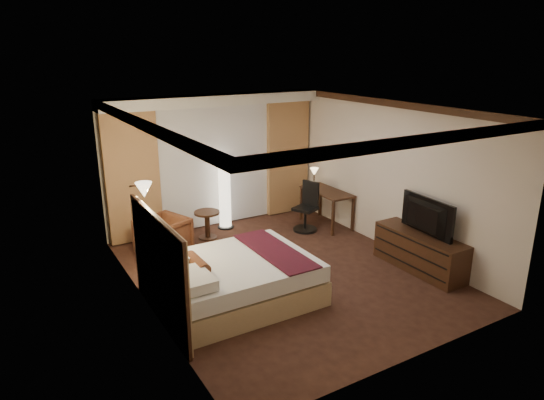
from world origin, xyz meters
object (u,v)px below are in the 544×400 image
television (422,215)px  side_table (207,225)px  bed (236,280)px  armchair (163,235)px  desk (326,208)px  office_chair (305,207)px  floor_lamp (225,192)px  dresser (420,252)px

television → side_table: bearing=42.9°
television → bed: bearing=82.6°
bed → armchair: armchair is taller
desk → armchair: bearing=176.9°
office_chair → side_table: bearing=139.1°
bed → armchair: (-0.40, 2.07, 0.07)m
floor_lamp → office_chair: (1.32, -0.97, -0.27)m
side_table → television: 4.01m
desk → office_chair: 0.58m
armchair → office_chair: size_ratio=0.78×
armchair → office_chair: (2.88, -0.24, 0.11)m
bed → desk: bearing=31.8°
side_table → armchair: bearing=-159.3°
floor_lamp → television: floor_lamp is taller
bed → dresser: bearing=-11.7°
floor_lamp → office_chair: floor_lamp is taller
bed → television: 3.19m
bed → television: bearing=-11.8°
desk → dresser: 2.52m
television → dresser: bearing=-85.5°
armchair → desk: bearing=66.6°
armchair → television: 4.43m
office_chair → desk: bearing=-17.4°
office_chair → television: 2.58m
bed → desk: (3.04, 1.88, 0.05)m
office_chair → dresser: 2.55m
side_table → office_chair: (1.87, -0.62, 0.23)m
side_table → dresser: size_ratio=0.33×
desk → floor_lamp: bearing=153.9°
side_table → television: size_ratio=0.49×
side_table → dresser: (2.48, -3.09, 0.05)m
desk → dresser: (0.05, -2.52, -0.05)m
side_table → office_chair: office_chair is taller
bed → office_chair: size_ratio=2.19×
armchair → television: television is taller
armchair → side_table: bearing=90.5°
side_table → television: bearing=-51.6°
television → office_chair: bearing=17.7°
dresser → side_table: bearing=128.7°
dresser → television: 0.64m
bed → dresser: (3.09, -0.64, -0.00)m
desk → television: bearing=-89.5°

